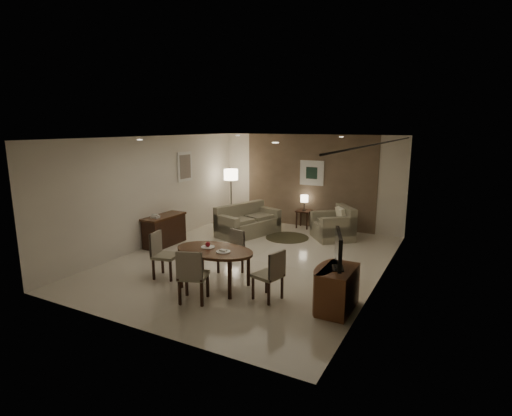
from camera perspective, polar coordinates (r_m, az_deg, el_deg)
The scene contains 31 objects.
room_shell at distance 8.99m, azimuth 0.60°, elevation 1.48°, with size 5.50×7.00×2.70m.
taupe_accent at distance 11.78m, azimuth 7.53°, elevation 3.82°, with size 3.96×0.03×2.70m, color brown.
curtain_wall at distance 7.75m, azimuth 17.05°, elevation -0.92°, with size 0.08×6.70×2.58m, color beige, non-canonical shape.
curtain_rod at distance 7.59m, azimuth 17.65°, elevation 8.86°, with size 0.03×0.03×6.80m, color black.
art_back_frame at distance 11.69m, azimuth 7.98°, elevation 4.98°, with size 0.72×0.03×0.72m, color silver.
art_back_canvas at distance 11.68m, azimuth 7.95°, elevation 4.98°, with size 0.34×0.01×0.34m, color #1C3226.
art_left_frame at distance 11.05m, azimuth -10.13°, elevation 5.83°, with size 0.03×0.60×0.80m, color silver.
art_left_canvas at distance 11.04m, azimuth -10.07°, elevation 5.83°, with size 0.01×0.46×0.64m, color gray.
downlight_nl at distance 7.87m, azimuth -16.27°, elevation 9.35°, with size 0.10×0.10×0.01m, color white.
downlight_nr at distance 6.26m, azimuth 2.78°, elevation 9.31°, with size 0.10×0.10×0.01m, color white.
downlight_fl at distance 10.75m, azimuth -2.64°, elevation 10.30°, with size 0.10×0.10×0.01m, color white.
downlight_fr at distance 9.63m, azimuth 12.08°, elevation 9.90°, with size 0.10×0.10×0.01m, color white.
console_desk at distance 10.25m, azimuth -12.94°, elevation -3.12°, with size 0.48×1.20×0.75m, color #4C2D18, non-canonical shape.
telephone at distance 9.94m, azimuth -14.18°, elevation -1.13°, with size 0.20×0.14×0.09m, color white, non-canonical shape.
tv_cabinet at distance 6.71m, azimuth 11.61°, elevation -11.32°, with size 0.48×0.90×0.70m, color brown, non-canonical shape.
flat_tv at distance 6.48m, azimuth 11.68°, elevation -5.83°, with size 0.06×0.88×0.60m, color black, non-canonical shape.
dining_table at distance 7.50m, azimuth -5.90°, elevation -8.55°, with size 1.53×0.96×0.72m, color #4C2D18, non-canonical shape.
chair_near at distance 6.91m, azimuth -8.93°, elevation -9.41°, with size 0.46×0.46×0.94m, color gray, non-canonical shape.
chair_far at distance 8.11m, azimuth -3.71°, elevation -6.36°, with size 0.42×0.42×0.87m, color gray, non-canonical shape.
chair_left at distance 8.06m, azimuth -12.75°, elevation -6.60°, with size 0.44×0.44×0.91m, color gray, non-canonical shape.
chair_right at distance 6.92m, azimuth 1.68°, elevation -9.49°, with size 0.43×0.43×0.89m, color gray, non-canonical shape.
plate_a at distance 7.52m, azimuth -6.89°, elevation -5.57°, with size 0.26×0.26×0.02m, color white.
plate_b at distance 7.22m, azimuth -4.72°, elevation -6.24°, with size 0.26×0.26×0.02m, color white.
fruit_apple at distance 7.50m, azimuth -6.90°, elevation -5.18°, with size 0.09×0.09×0.09m, color maroon.
napkin at distance 7.22m, azimuth -4.72°, elevation -6.07°, with size 0.12×0.08×0.03m, color white.
round_rug at distance 10.75m, azimuth 4.47°, elevation -4.21°, with size 1.15×1.15×0.01m, color #3B3521.
sofa at distance 10.92m, azimuth -1.12°, elevation -1.72°, with size 0.87×1.74×0.82m, color gray, non-canonical shape.
armchair at distance 10.68m, azimuth 10.90°, elevation -2.11°, with size 0.97×0.92×0.87m, color gray, non-canonical shape.
side_table at distance 11.77m, azimuth 6.85°, elevation -1.57°, with size 0.41×0.41×0.52m, color black, non-canonical shape.
table_lamp at distance 11.66m, azimuth 6.91°, elevation 0.87°, with size 0.22×0.22×0.50m, color #FFEAC1, non-canonical shape.
floor_lamp at distance 12.13m, azimuth -3.57°, elevation 1.64°, with size 0.42×0.42×1.66m, color #FFE5B7, non-canonical shape.
Camera 1 is at (4.06, -7.45, 2.95)m, focal length 28.00 mm.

